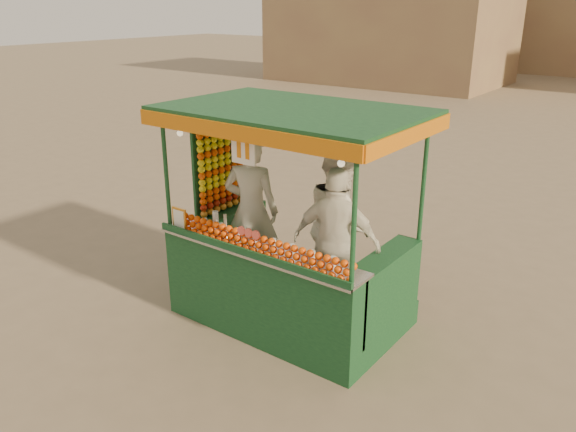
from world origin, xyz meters
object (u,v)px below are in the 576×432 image
Objects in this scene: vendor_right at (336,242)px; vendor_middle at (339,223)px; juice_cart at (280,257)px; vendor_left at (251,211)px.

vendor_middle is at bearing -77.25° from vendor_right.
juice_cart is 1.54× the size of vendor_middle.
juice_cart is 0.72m from vendor_right.
juice_cart reaches higher than vendor_right.
juice_cart is 0.76m from vendor_middle.
vendor_middle is (0.47, 0.46, 0.37)m from juice_cart.
vendor_right is at bearing 159.93° from vendor_left.
juice_cart is at bearing 145.74° from vendor_left.
vendor_middle is at bearing 178.41° from vendor_left.
vendor_right is (0.65, 0.12, 0.30)m from juice_cart.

